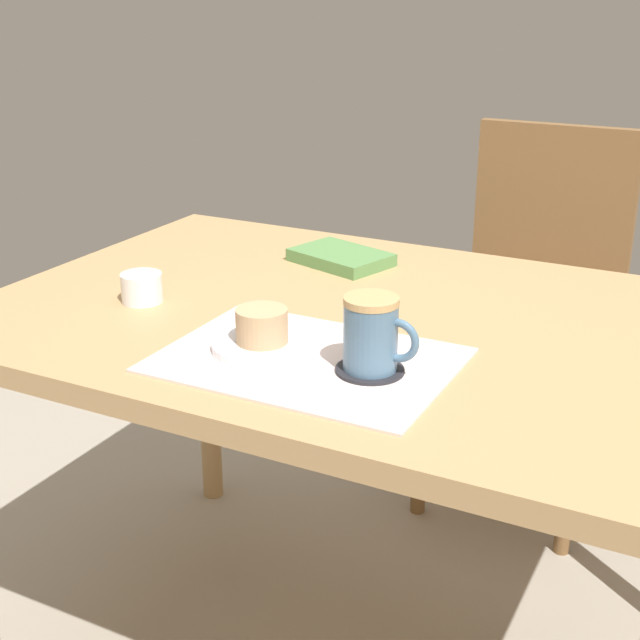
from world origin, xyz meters
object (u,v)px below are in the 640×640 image
object	(u,v)px
pastry	(262,326)
sugar_bowl	(142,288)
pastry_plate	(262,345)
coffee_mug	(372,334)
dining_table	(353,353)
wooden_chair	(533,303)
small_book	(341,257)

from	to	relation	value
pastry	sugar_bowl	xyz separation A→B (m)	(-0.29, 0.09, -0.02)
pastry_plate	coffee_mug	bearing A→B (deg)	-0.22
pastry	dining_table	bearing A→B (deg)	76.68
dining_table	wooden_chair	distance (m)	0.81
wooden_chair	pastry_plate	size ratio (longest dim) A/B	6.06
pastry	coffee_mug	xyz separation A→B (m)	(0.18, -0.00, 0.02)
pastry_plate	small_book	size ratio (longest dim) A/B	0.83
wooden_chair	pastry_plate	world-z (taller)	wooden_chair
wooden_chair	pastry_plate	bearing A→B (deg)	81.41
dining_table	wooden_chair	world-z (taller)	wooden_chair
coffee_mug	sugar_bowl	size ratio (longest dim) A/B	1.57
wooden_chair	coffee_mug	bearing A→B (deg)	91.50
pastry	small_book	xyz separation A→B (m)	(-0.09, 0.45, -0.03)
coffee_mug	sugar_bowl	bearing A→B (deg)	168.59
dining_table	pastry_plate	distance (m)	0.23
pastry_plate	sugar_bowl	world-z (taller)	sugar_bowl
sugar_bowl	pastry	bearing A→B (deg)	-17.81
sugar_bowl	small_book	distance (m)	0.41
pastry_plate	dining_table	bearing A→B (deg)	76.68
wooden_chair	pastry	distance (m)	1.04
coffee_mug	sugar_bowl	xyz separation A→B (m)	(-0.47, 0.09, -0.04)
wooden_chair	sugar_bowl	distance (m)	1.04
dining_table	coffee_mug	world-z (taller)	coffee_mug
pastry_plate	coffee_mug	distance (m)	0.18
sugar_bowl	pastry_plate	bearing A→B (deg)	-17.81
wooden_chair	small_book	distance (m)	0.65
pastry_plate	wooden_chair	bearing A→B (deg)	80.71
dining_table	wooden_chair	bearing A→B (deg)	81.80
small_book	wooden_chair	bearing A→B (deg)	82.72
pastry_plate	pastry	bearing A→B (deg)	0.00
wooden_chair	sugar_bowl	bearing A→B (deg)	63.88
wooden_chair	sugar_bowl	xyz separation A→B (m)	(-0.46, -0.90, 0.24)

